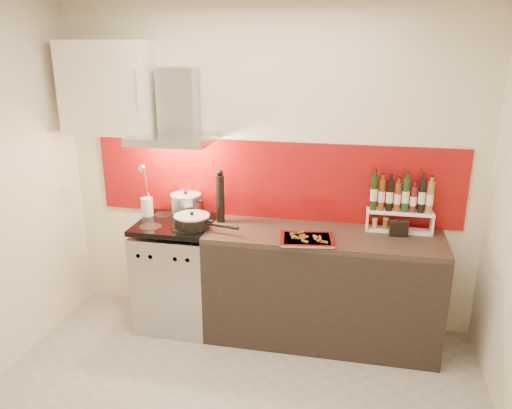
% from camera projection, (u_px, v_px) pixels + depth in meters
% --- Properties ---
extents(back_wall, '(3.40, 0.02, 2.60)m').
position_uv_depth(back_wall, '(267.00, 170.00, 4.05)').
color(back_wall, silver).
rests_on(back_wall, ground).
extents(backsplash, '(3.00, 0.02, 0.64)m').
position_uv_depth(backsplash, '(273.00, 181.00, 4.06)').
color(backsplash, maroon).
rests_on(backsplash, back_wall).
extents(range_stove, '(0.60, 0.60, 0.91)m').
position_uv_depth(range_stove, '(178.00, 274.00, 4.17)').
color(range_stove, '#B7B7BA').
rests_on(range_stove, ground).
extents(counter, '(1.80, 0.60, 0.90)m').
position_uv_depth(counter, '(322.00, 287.00, 3.94)').
color(counter, black).
rests_on(counter, ground).
extents(range_hood, '(0.62, 0.50, 0.61)m').
position_uv_depth(range_hood, '(176.00, 116.00, 3.90)').
color(range_hood, '#B7B7BA').
rests_on(range_hood, back_wall).
extents(upper_cabinet, '(0.70, 0.35, 0.72)m').
position_uv_depth(upper_cabinet, '(108.00, 88.00, 3.93)').
color(upper_cabinet, white).
rests_on(upper_cabinet, back_wall).
extents(stock_pot, '(0.25, 0.25, 0.22)m').
position_uv_depth(stock_pot, '(186.00, 205.00, 4.15)').
color(stock_pot, '#B7B7BA').
rests_on(stock_pot, range_stove).
extents(saute_pan, '(0.54, 0.28, 0.13)m').
position_uv_depth(saute_pan, '(193.00, 221.00, 3.89)').
color(saute_pan, black).
rests_on(saute_pan, range_stove).
extents(utensil_jar, '(0.10, 0.15, 0.47)m').
position_uv_depth(utensil_jar, '(146.00, 201.00, 4.13)').
color(utensil_jar, silver).
rests_on(utensil_jar, range_stove).
extents(pepper_mill, '(0.07, 0.07, 0.44)m').
position_uv_depth(pepper_mill, '(220.00, 197.00, 4.00)').
color(pepper_mill, black).
rests_on(pepper_mill, counter).
extents(step_shelf, '(0.50, 0.14, 0.43)m').
position_uv_depth(step_shelf, '(400.00, 206.00, 3.79)').
color(step_shelf, white).
rests_on(step_shelf, counter).
extents(caddy_box, '(0.14, 0.07, 0.12)m').
position_uv_depth(caddy_box, '(399.00, 228.00, 3.74)').
color(caddy_box, black).
rests_on(caddy_box, counter).
extents(baking_tray, '(0.43, 0.36, 0.03)m').
position_uv_depth(baking_tray, '(307.00, 239.00, 3.66)').
color(baking_tray, silver).
rests_on(baking_tray, counter).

